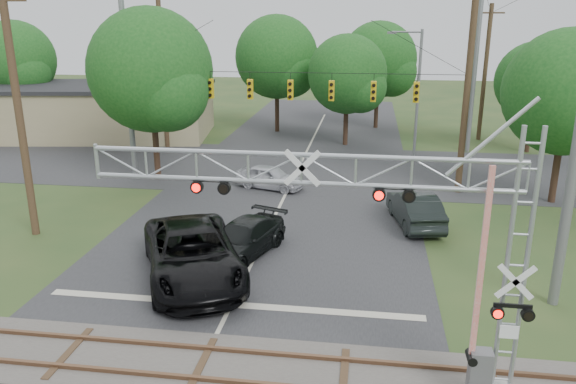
# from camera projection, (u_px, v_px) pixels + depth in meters

# --- Properties ---
(road_main) EXTENTS (14.00, 90.00, 0.02)m
(road_main) POSITION_uv_depth(u_px,v_px,m) (257.00, 253.00, 23.37)
(road_main) COLOR #29292B
(road_main) RESTS_ON ground
(road_cross) EXTENTS (90.00, 12.00, 0.02)m
(road_cross) POSITION_uv_depth(u_px,v_px,m) (299.00, 168.00, 36.59)
(road_cross) COLOR #29292B
(road_cross) RESTS_ON ground
(railroad_track) EXTENTS (90.00, 3.20, 0.17)m
(railroad_track) POSITION_uv_depth(u_px,v_px,m) (202.00, 364.00, 15.80)
(railroad_track) COLOR #443F3B
(railroad_track) RESTS_ON ground
(crossing_gantry) EXTENTS (10.87, 0.91, 7.11)m
(crossing_gantry) POSITION_uv_depth(u_px,v_px,m) (383.00, 233.00, 13.50)
(crossing_gantry) COLOR gray
(crossing_gantry) RESTS_ON ground
(traffic_signal_span) EXTENTS (19.34, 0.36, 11.50)m
(traffic_signal_span) POSITION_uv_depth(u_px,v_px,m) (306.00, 87.00, 31.00)
(traffic_signal_span) COLOR slate
(traffic_signal_span) RESTS_ON ground
(pickup_black) EXTENTS (5.91, 7.82, 1.97)m
(pickup_black) POSITION_uv_depth(u_px,v_px,m) (193.00, 254.00, 20.82)
(pickup_black) COLOR black
(pickup_black) RESTS_ON ground
(car_dark) EXTENTS (3.50, 5.28, 1.42)m
(car_dark) POSITION_uv_depth(u_px,v_px,m) (242.00, 239.00, 22.95)
(car_dark) COLOR black
(car_dark) RESTS_ON ground
(sedan_silver) EXTENTS (4.23, 2.70, 1.34)m
(sedan_silver) POSITION_uv_depth(u_px,v_px,m) (270.00, 177.00, 32.00)
(sedan_silver) COLOR #B2B3BA
(sedan_silver) RESTS_ON ground
(suv_dark) EXTENTS (2.60, 5.08, 1.59)m
(suv_dark) POSITION_uv_depth(u_px,v_px,m) (415.00, 209.00, 26.34)
(suv_dark) COLOR black
(suv_dark) RESTS_ON ground
(commercial_building) EXTENTS (18.95, 11.55, 4.17)m
(commercial_building) POSITION_uv_depth(u_px,v_px,m) (100.00, 110.00, 46.00)
(commercial_building) COLOR #8D845E
(commercial_building) RESTS_ON ground
(streetlight) EXTENTS (2.31, 0.24, 8.67)m
(streetlight) POSITION_uv_depth(u_px,v_px,m) (416.00, 89.00, 37.26)
(streetlight) COLOR slate
(streetlight) RESTS_ON ground
(utility_poles) EXTENTS (25.79, 28.00, 12.22)m
(utility_poles) POSITION_uv_depth(u_px,v_px,m) (347.00, 81.00, 32.91)
(utility_poles) COLOR #3E2F1D
(utility_poles) RESTS_ON ground
(treeline) EXTENTS (56.13, 26.32, 10.04)m
(treeline) POSITION_uv_depth(u_px,v_px,m) (296.00, 69.00, 41.39)
(treeline) COLOR #332117
(treeline) RESTS_ON ground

